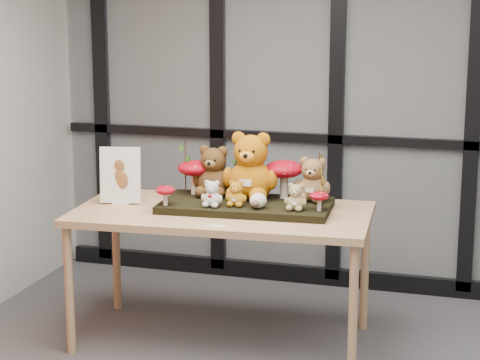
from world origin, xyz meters
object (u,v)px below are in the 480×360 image
(bear_brown_medium, at_px, (214,168))
(mushroom_back_left, at_px, (195,175))
(bear_white_bow, at_px, (212,192))
(mushroom_back_right, at_px, (284,177))
(display_table, at_px, (222,221))
(bear_beige_small, at_px, (296,195))
(plush_cream_hedgehog, at_px, (258,200))
(sign_holder, at_px, (120,177))
(diorama_tray, at_px, (246,206))
(mushroom_front_left, at_px, (165,195))
(bear_tan_back, at_px, (313,177))
(bear_pooh_yellow, at_px, (251,162))
(bear_small_yellow, at_px, (236,192))
(mushroom_front_right, at_px, (319,200))

(bear_brown_medium, relative_size, mushroom_back_left, 1.47)
(bear_white_bow, relative_size, mushroom_back_right, 0.67)
(display_table, relative_size, mushroom_back_right, 7.03)
(bear_beige_small, height_order, plush_cream_hedgehog, bear_beige_small)
(mushroom_back_right, xyz_separation_m, sign_holder, (-0.93, -0.26, -0.01))
(bear_beige_small, bearing_deg, diorama_tray, 158.30)
(mushroom_front_left, bearing_deg, bear_tan_back, 24.25)
(bear_pooh_yellow, distance_m, mushroom_back_right, 0.22)
(diorama_tray, height_order, bear_small_yellow, bear_small_yellow)
(diorama_tray, relative_size, sign_holder, 2.85)
(mushroom_back_right, bearing_deg, diorama_tray, -139.24)
(bear_beige_small, distance_m, mushroom_front_left, 0.75)
(plush_cream_hedgehog, bearing_deg, bear_white_bow, -176.50)
(bear_pooh_yellow, height_order, bear_small_yellow, bear_pooh_yellow)
(diorama_tray, xyz_separation_m, bear_tan_back, (0.36, 0.14, 0.16))
(sign_holder, bearing_deg, bear_brown_medium, 8.74)
(mushroom_back_left, bearing_deg, bear_small_yellow, -33.87)
(bear_pooh_yellow, distance_m, mushroom_front_right, 0.50)
(mushroom_front_right, bearing_deg, bear_small_yellow, -176.75)
(bear_tan_back, xyz_separation_m, plush_cream_hedgehog, (-0.25, -0.27, -0.09))
(display_table, distance_m, bear_tan_back, 0.59)
(bear_pooh_yellow, relative_size, bear_small_yellow, 2.69)
(bear_pooh_yellow, height_order, plush_cream_hedgehog, bear_pooh_yellow)
(mushroom_back_right, distance_m, sign_holder, 0.97)
(bear_pooh_yellow, distance_m, bear_tan_back, 0.37)
(mushroom_front_right, bearing_deg, mushroom_back_left, 166.38)
(bear_small_yellow, distance_m, mushroom_back_left, 0.40)
(bear_tan_back, height_order, bear_white_bow, bear_tan_back)
(diorama_tray, xyz_separation_m, mushroom_back_right, (0.19, 0.16, 0.15))
(bear_pooh_yellow, height_order, mushroom_back_left, bear_pooh_yellow)
(diorama_tray, bearing_deg, sign_holder, -176.64)
(bear_beige_small, relative_size, mushroom_front_left, 1.34)
(bear_brown_medium, height_order, mushroom_back_right, bear_brown_medium)
(bear_pooh_yellow, bearing_deg, bear_white_bow, -127.13)
(bear_white_bow, relative_size, plush_cream_hedgehog, 1.74)
(bear_white_bow, bearing_deg, bear_small_yellow, 17.49)
(bear_tan_back, xyz_separation_m, bear_beige_small, (-0.04, -0.24, -0.06))
(mushroom_back_left, bearing_deg, sign_holder, -151.32)
(plush_cream_hedgehog, height_order, mushroom_front_left, mushroom_front_left)
(mushroom_back_left, bearing_deg, bear_brown_medium, -2.84)
(bear_small_yellow, bearing_deg, mushroom_front_left, -169.64)
(plush_cream_hedgehog, xyz_separation_m, mushroom_front_right, (0.34, 0.04, 0.01))
(display_table, bearing_deg, mushroom_front_right, -4.71)
(bear_brown_medium, xyz_separation_m, bear_tan_back, (0.59, 0.03, -0.02))
(bear_pooh_yellow, bearing_deg, display_table, -132.48)
(display_table, xyz_separation_m, mushroom_front_right, (0.57, -0.01, 0.17))
(bear_tan_back, xyz_separation_m, bear_white_bow, (-0.51, -0.30, -0.06))
(display_table, xyz_separation_m, mushroom_back_left, (-0.23, 0.19, 0.22))
(bear_pooh_yellow, distance_m, sign_holder, 0.78)
(mushroom_back_right, xyz_separation_m, mushroom_front_left, (-0.61, -0.37, -0.06))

